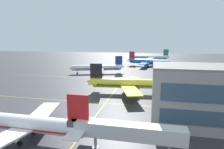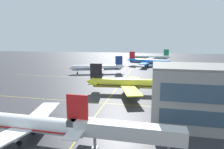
{
  "view_description": "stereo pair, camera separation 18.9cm",
  "coord_description": "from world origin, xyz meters",
  "px_view_note": "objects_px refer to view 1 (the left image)",
  "views": [
    {
      "loc": [
        14.44,
        -19.14,
        20.06
      ],
      "look_at": [
        -1.93,
        57.79,
        5.95
      ],
      "focal_mm": 30.41,
      "sensor_mm": 36.0,
      "label": 1
    },
    {
      "loc": [
        14.63,
        -19.1,
        20.06
      ],
      "look_at": [
        -1.93,
        57.79,
        5.95
      ],
      "focal_mm": 30.41,
      "sensor_mm": 36.0,
      "label": 2
    }
  ],
  "objects_px": {
    "airliner_third_row": "(97,68)",
    "jet_bridge": "(117,130)",
    "airliner_front_gate": "(21,123)",
    "airliner_second_row": "(132,84)",
    "airliner_far_right_stand": "(151,57)",
    "airliner_far_left_stand": "(148,62)"
  },
  "relations": [
    {
      "from": "airliner_far_right_stand",
      "to": "jet_bridge",
      "type": "bearing_deg",
      "value": -91.51
    },
    {
      "from": "airliner_front_gate",
      "to": "jet_bridge",
      "type": "xyz_separation_m",
      "value": [
        20.07,
        -0.1,
        0.55
      ]
    },
    {
      "from": "airliner_front_gate",
      "to": "airliner_far_left_stand",
      "type": "height_order",
      "value": "airliner_far_left_stand"
    },
    {
      "from": "airliner_front_gate",
      "to": "airliner_second_row",
      "type": "bearing_deg",
      "value": 64.43
    },
    {
      "from": "airliner_third_row",
      "to": "jet_bridge",
      "type": "relative_size",
      "value": 1.6
    },
    {
      "from": "airliner_third_row",
      "to": "airliner_second_row",
      "type": "bearing_deg",
      "value": -57.41
    },
    {
      "from": "airliner_second_row",
      "to": "airliner_far_right_stand",
      "type": "xyz_separation_m",
      "value": [
        5.61,
        121.21,
        0.1
      ]
    },
    {
      "from": "airliner_second_row",
      "to": "airliner_far_left_stand",
      "type": "distance_m",
      "value": 78.67
    },
    {
      "from": "airliner_third_row",
      "to": "airliner_far_right_stand",
      "type": "bearing_deg",
      "value": 68.97
    },
    {
      "from": "airliner_second_row",
      "to": "airliner_front_gate",
      "type": "bearing_deg",
      "value": -115.57
    },
    {
      "from": "airliner_far_left_stand",
      "to": "airliner_far_right_stand",
      "type": "bearing_deg",
      "value": 87.94
    },
    {
      "from": "airliner_front_gate",
      "to": "airliner_far_left_stand",
      "type": "relative_size",
      "value": 0.93
    },
    {
      "from": "airliner_front_gate",
      "to": "airliner_third_row",
      "type": "height_order",
      "value": "airliner_third_row"
    },
    {
      "from": "airliner_far_left_stand",
      "to": "airliner_second_row",
      "type": "bearing_deg",
      "value": -92.97
    },
    {
      "from": "airliner_third_row",
      "to": "jet_bridge",
      "type": "height_order",
      "value": "airliner_third_row"
    },
    {
      "from": "airliner_far_left_stand",
      "to": "airliner_third_row",
      "type": "bearing_deg",
      "value": -127.6
    },
    {
      "from": "airliner_far_left_stand",
      "to": "jet_bridge",
      "type": "bearing_deg",
      "value": -91.3
    },
    {
      "from": "airliner_front_gate",
      "to": "airliner_second_row",
      "type": "xyz_separation_m",
      "value": [
        18.68,
        39.04,
        0.37
      ]
    },
    {
      "from": "airliner_far_right_stand",
      "to": "jet_bridge",
      "type": "height_order",
      "value": "airliner_far_right_stand"
    },
    {
      "from": "airliner_front_gate",
      "to": "airliner_far_left_stand",
      "type": "distance_m",
      "value": 119.79
    },
    {
      "from": "airliner_far_left_stand",
      "to": "airliner_far_right_stand",
      "type": "height_order",
      "value": "airliner_far_right_stand"
    },
    {
      "from": "airliner_far_right_stand",
      "to": "airliner_third_row",
      "type": "bearing_deg",
      "value": -111.03
    }
  ]
}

